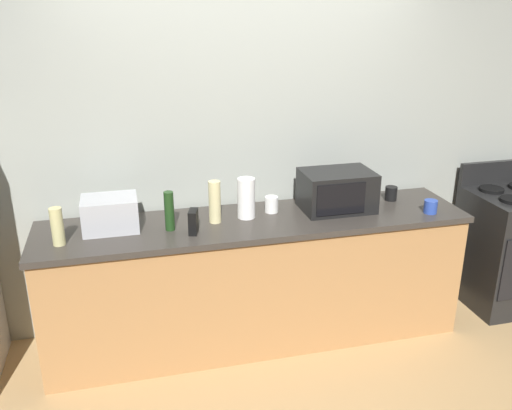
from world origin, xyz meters
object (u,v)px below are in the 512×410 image
(bottle_hand_soap, at_px, (215,202))
(mug_black, at_px, (391,193))
(bottle_wine, at_px, (169,211))
(bottle_vinegar, at_px, (57,226))
(mug_white, at_px, (271,204))
(cordless_phone, at_px, (193,222))
(paper_towel_roll, at_px, (246,198))
(stove_range, at_px, (507,248))
(microwave, at_px, (337,191))
(toaster_oven, at_px, (110,214))
(mug_blue, at_px, (431,207))

(bottle_hand_soap, distance_m, mug_black, 1.31)
(bottle_wine, xyz_separation_m, bottle_vinegar, (-0.66, -0.07, -0.01))
(mug_white, bearing_deg, cordless_phone, -157.74)
(paper_towel_roll, relative_size, cordless_phone, 1.80)
(cordless_phone, bearing_deg, bottle_hand_soap, 58.04)
(paper_towel_roll, relative_size, bottle_hand_soap, 0.97)
(stove_range, bearing_deg, microwave, 178.06)
(toaster_oven, bearing_deg, paper_towel_roll, -0.66)
(mug_black, height_order, mug_blue, mug_black)
(stove_range, xyz_separation_m, bottle_hand_soap, (-2.27, 0.02, 0.58))
(paper_towel_roll, relative_size, mug_black, 2.70)
(bottle_vinegar, relative_size, mug_white, 2.11)
(microwave, bearing_deg, bottle_wine, -175.68)
(mug_white, bearing_deg, paper_towel_roll, -163.62)
(microwave, distance_m, bottle_wine, 1.15)
(cordless_phone, bearing_deg, bottle_wine, 163.53)
(cordless_phone, height_order, bottle_wine, bottle_wine)
(bottle_wine, bearing_deg, cordless_phone, -32.56)
(toaster_oven, distance_m, bottle_hand_soap, 0.66)
(bottle_hand_soap, relative_size, mug_white, 2.55)
(bottle_vinegar, bearing_deg, paper_towel_roll, 7.50)
(stove_range, xyz_separation_m, mug_black, (-0.97, 0.12, 0.49))
(stove_range, distance_m, cordless_phone, 2.49)
(cordless_phone, bearing_deg, mug_blue, 14.32)
(toaster_oven, xyz_separation_m, bottle_hand_soap, (0.65, -0.04, 0.03))
(toaster_oven, relative_size, bottle_vinegar, 1.48)
(paper_towel_roll, relative_size, bottle_vinegar, 1.17)
(bottle_wine, height_order, bottle_vinegar, bottle_wine)
(bottle_wine, height_order, mug_blue, bottle_wine)
(stove_range, relative_size, toaster_oven, 3.18)
(stove_range, xyz_separation_m, mug_blue, (-0.83, -0.17, 0.48))
(paper_towel_roll, bearing_deg, microwave, -0.20)
(bottle_hand_soap, bearing_deg, paper_towel_roll, 8.26)
(bottle_vinegar, bearing_deg, mug_blue, -1.70)
(stove_range, height_order, paper_towel_roll, paper_towel_roll)
(microwave, xyz_separation_m, paper_towel_roll, (-0.64, 0.00, 0.00))
(microwave, height_order, mug_black, microwave)
(stove_range, distance_m, bottle_vinegar, 3.27)
(paper_towel_roll, distance_m, bottle_hand_soap, 0.22)
(microwave, distance_m, cordless_phone, 1.03)
(toaster_oven, bearing_deg, cordless_phone, -20.58)
(cordless_phone, xyz_separation_m, bottle_hand_soap, (0.16, 0.14, 0.06))
(stove_range, height_order, mug_blue, stove_range)
(mug_blue, bearing_deg, stove_range, 11.95)
(microwave, xyz_separation_m, bottle_hand_soap, (-0.85, -0.03, 0.00))
(mug_blue, relative_size, mug_white, 0.82)
(stove_range, xyz_separation_m, paper_towel_roll, (-2.05, 0.05, 0.57))
(paper_towel_roll, bearing_deg, toaster_oven, 179.34)
(cordless_phone, relative_size, bottle_vinegar, 0.65)
(bottle_wine, xyz_separation_m, mug_white, (0.70, 0.14, -0.07))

